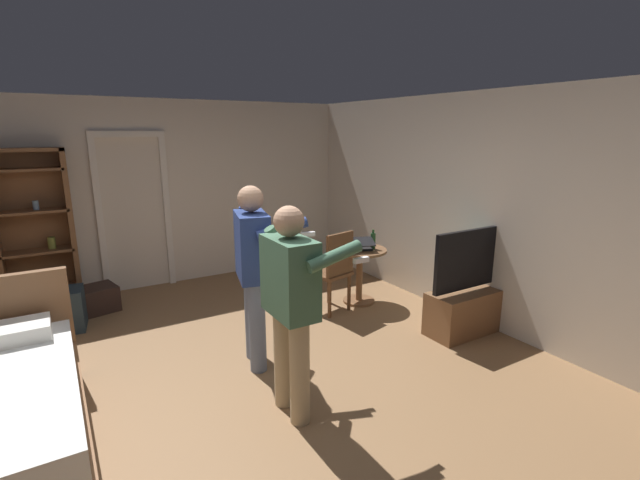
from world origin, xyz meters
name	(u,v)px	position (x,y,z in m)	size (l,w,h in m)	color
ground_plane	(252,399)	(0.00, 0.00, 0.00)	(7.30, 7.30, 0.00)	olive
wall_back	(153,195)	(0.00, 3.38, 1.28)	(5.87, 0.12, 2.55)	silver
wall_right	(497,213)	(2.87, 0.00, 1.28)	(0.12, 6.87, 2.55)	silver
doorway_frame	(133,201)	(-0.27, 3.30, 1.22)	(0.93, 0.08, 2.13)	white
bookshelf	(35,226)	(-1.41, 3.15, 1.04)	(0.82, 0.32, 1.94)	brown
tv_flatscreen	(468,302)	(2.51, -0.01, 0.34)	(1.08, 0.40, 1.15)	brown
side_table	(359,266)	(2.02, 1.30, 0.48)	(0.67, 0.67, 0.70)	brown
laptop	(359,246)	(1.98, 1.26, 0.75)	(0.41, 0.41, 0.16)	black
bottle_on_table	(373,241)	(2.16, 1.22, 0.80)	(0.06, 0.06, 0.25)	#234C25
wooden_chair	(334,269)	(1.57, 1.19, 0.54)	(0.51, 0.51, 0.99)	brown
person_blue_shirt	(291,297)	(0.22, -0.31, 0.95)	(0.61, 0.62, 1.63)	tan
person_striped_shirt	(254,263)	(0.28, 0.53, 0.98)	(0.60, 0.74, 1.68)	slate
suitcase_dark	(54,311)	(-1.33, 2.30, 0.23)	(0.59, 0.37, 0.46)	#1E2D38
suitcase_small	(96,299)	(-0.88, 2.70, 0.15)	(0.44, 0.39, 0.31)	black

